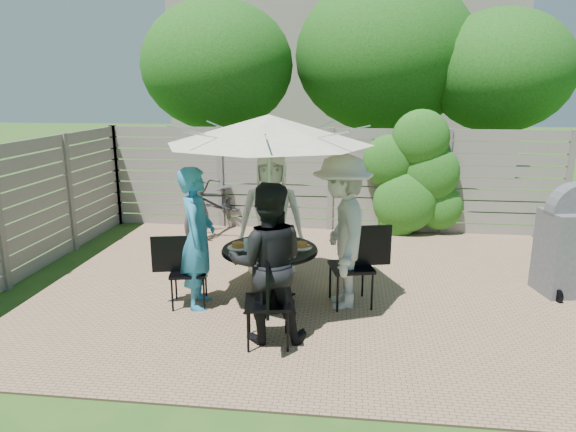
# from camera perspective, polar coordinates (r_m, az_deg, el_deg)

# --- Properties ---
(backyard_envelope) EXTENTS (60.00, 60.00, 5.00)m
(backyard_envelope) POSITION_cam_1_polar(r_m,az_deg,el_deg) (16.32, 6.22, 14.29)
(backyard_envelope) COLOR #29541A
(backyard_envelope) RESTS_ON ground
(patio_table) EXTENTS (1.23, 1.23, 0.72)m
(patio_table) POSITION_cam_1_polar(r_m,az_deg,el_deg) (6.01, -2.02, -5.53)
(patio_table) COLOR black
(patio_table) RESTS_ON ground
(umbrella) EXTENTS (2.58, 2.58, 2.24)m
(umbrella) POSITION_cam_1_polar(r_m,az_deg,el_deg) (5.68, -2.16, 9.58)
(umbrella) COLOR silver
(umbrella) RESTS_ON ground
(chair_back) EXTENTS (0.52, 0.74, 1.00)m
(chair_back) POSITION_cam_1_polar(r_m,az_deg,el_deg) (6.99, -1.80, -4.42)
(chair_back) COLOR black
(chair_back) RESTS_ON ground
(person_back) EXTENTS (0.91, 0.66, 1.73)m
(person_back) POSITION_cam_1_polar(r_m,az_deg,el_deg) (6.70, -1.87, -0.20)
(person_back) COLOR silver
(person_back) RESTS_ON ground
(chair_left) EXTENTS (0.66, 0.49, 0.87)m
(chair_left) POSITION_cam_1_polar(r_m,az_deg,el_deg) (6.20, -11.03, -7.56)
(chair_left) COLOR black
(chair_left) RESTS_ON ground
(person_left) EXTENTS (0.47, 0.65, 1.67)m
(person_left) POSITION_cam_1_polar(r_m,az_deg,el_deg) (5.99, -10.02, -2.48)
(person_left) COLOR teal
(person_left) RESTS_ON ground
(chair_front) EXTENTS (0.51, 0.70, 0.92)m
(chair_front) POSITION_cam_1_polar(r_m,az_deg,el_deg) (5.20, -2.27, -11.42)
(chair_front) COLOR black
(chair_front) RESTS_ON ground
(person_front) EXTENTS (0.87, 0.72, 1.64)m
(person_front) POSITION_cam_1_polar(r_m,az_deg,el_deg) (5.12, -2.29, -5.28)
(person_front) COLOR black
(person_front) RESTS_ON ground
(chair_right) EXTENTS (0.74, 0.57, 0.98)m
(chair_right) POSITION_cam_1_polar(r_m,az_deg,el_deg) (6.14, 7.13, -7.28)
(chair_right) COLOR black
(chair_right) RESTS_ON ground
(person_right) EXTENTS (0.82, 1.25, 1.81)m
(person_right) POSITION_cam_1_polar(r_m,az_deg,el_deg) (5.92, 6.00, -1.78)
(person_right) COLOR beige
(person_right) RESTS_ON ground
(plate_back) EXTENTS (0.26, 0.26, 0.06)m
(plate_back) POSITION_cam_1_polar(r_m,az_deg,el_deg) (6.28, -1.96, -2.35)
(plate_back) COLOR white
(plate_back) RESTS_ON patio_table
(plate_left) EXTENTS (0.26, 0.26, 0.06)m
(plate_left) POSITION_cam_1_polar(r_m,az_deg,el_deg) (5.96, -5.51, -3.33)
(plate_left) COLOR white
(plate_left) RESTS_ON patio_table
(plate_front) EXTENTS (0.26, 0.26, 0.06)m
(plate_front) POSITION_cam_1_polar(r_m,az_deg,el_deg) (5.59, -2.13, -4.44)
(plate_front) COLOR white
(plate_front) RESTS_ON patio_table
(plate_right) EXTENTS (0.26, 0.26, 0.06)m
(plate_right) POSITION_cam_1_polar(r_m,az_deg,el_deg) (5.94, 1.44, -3.33)
(plate_right) COLOR white
(plate_right) RESTS_ON patio_table
(plate_extra) EXTENTS (0.24, 0.24, 0.06)m
(plate_extra) POSITION_cam_1_polar(r_m,az_deg,el_deg) (5.65, -0.29, -4.24)
(plate_extra) COLOR white
(plate_extra) RESTS_ON patio_table
(glass_back) EXTENTS (0.07, 0.07, 0.14)m
(glass_back) POSITION_cam_1_polar(r_m,az_deg,el_deg) (6.17, -2.96, -2.21)
(glass_back) COLOR silver
(glass_back) RESTS_ON patio_table
(glass_left) EXTENTS (0.07, 0.07, 0.14)m
(glass_left) POSITION_cam_1_polar(r_m,az_deg,el_deg) (5.83, -4.62, -3.21)
(glass_left) COLOR silver
(glass_left) RESTS_ON patio_table
(glass_front) EXTENTS (0.07, 0.07, 0.14)m
(glass_front) POSITION_cam_1_polar(r_m,az_deg,el_deg) (5.67, -1.05, -3.68)
(glass_front) COLOR silver
(glass_front) RESTS_ON patio_table
(glass_right) EXTENTS (0.07, 0.07, 0.14)m
(glass_right) POSITION_cam_1_polar(r_m,az_deg,el_deg) (6.02, 0.45, -2.62)
(glass_right) COLOR silver
(glass_right) RESTS_ON patio_table
(syrup_jug) EXTENTS (0.09, 0.09, 0.16)m
(syrup_jug) POSITION_cam_1_polar(r_m,az_deg,el_deg) (5.97, -2.61, -2.68)
(syrup_jug) COLOR #59280C
(syrup_jug) RESTS_ON patio_table
(coffee_cup) EXTENTS (0.08, 0.08, 0.12)m
(coffee_cup) POSITION_cam_1_polar(r_m,az_deg,el_deg) (6.13, -1.06, -2.40)
(coffee_cup) COLOR #C6B293
(coffee_cup) RESTS_ON patio_table
(bicycle) EXTENTS (1.23, 2.17, 1.08)m
(bicycle) POSITION_cam_1_polar(r_m,az_deg,el_deg) (9.14, -7.80, 1.44)
(bicycle) COLOR #333338
(bicycle) RESTS_ON ground
(bbq_grill) EXTENTS (0.78, 0.66, 1.41)m
(bbq_grill) POSITION_cam_1_polar(r_m,az_deg,el_deg) (7.21, 28.98, -2.80)
(bbq_grill) COLOR #5E5E63
(bbq_grill) RESTS_ON ground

